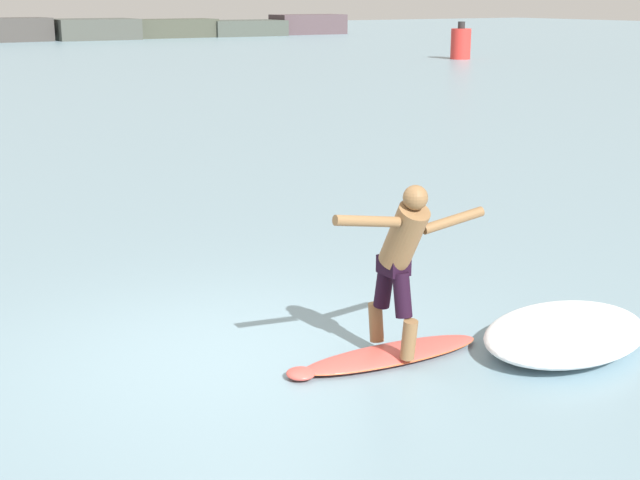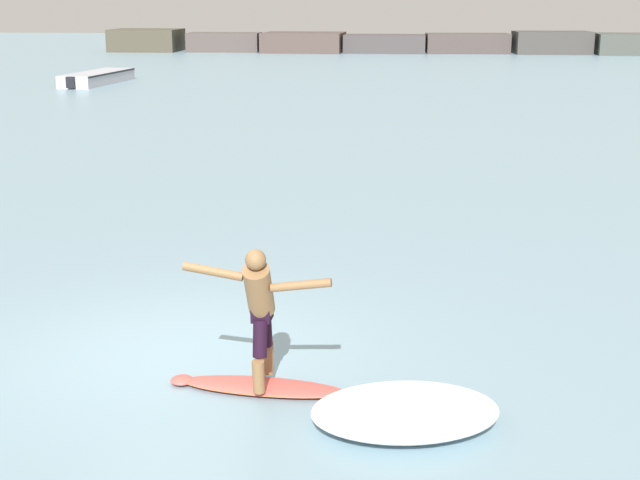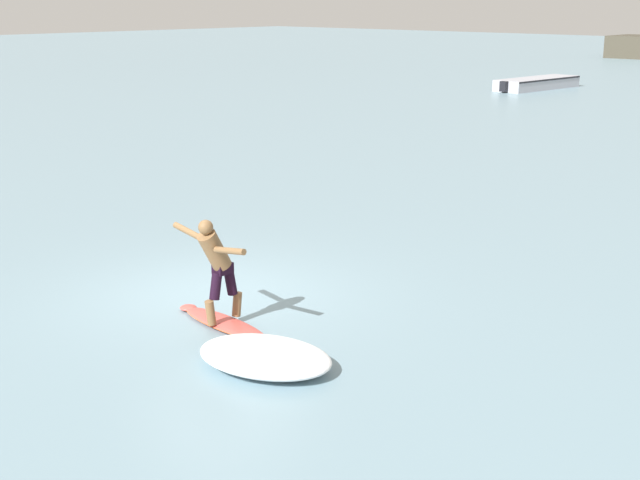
{
  "view_description": "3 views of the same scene",
  "coord_description": "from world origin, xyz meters",
  "views": [
    {
      "loc": [
        -3.31,
        -6.94,
        3.18
      ],
      "look_at": [
        1.37,
        0.6,
        0.75
      ],
      "focal_mm": 50.0,
      "sensor_mm": 36.0,
      "label": 1
    },
    {
      "loc": [
        2.81,
        -9.62,
        4.08
      ],
      "look_at": [
        1.62,
        0.86,
        1.22
      ],
      "focal_mm": 50.0,
      "sensor_mm": 36.0,
      "label": 2
    },
    {
      "loc": [
        10.6,
        -8.97,
        4.67
      ],
      "look_at": [
        1.4,
        0.96,
        0.98
      ],
      "focal_mm": 50.0,
      "sensor_mm": 36.0,
      "label": 3
    }
  ],
  "objects": [
    {
      "name": "ground_plane",
      "position": [
        0.0,
        0.0,
        0.0
      ],
      "size": [
        200.0,
        200.0,
        0.0
      ],
      "primitive_type": "plane",
      "color": "#71909E"
    },
    {
      "name": "wave_foam_at_tail",
      "position": [
        2.74,
        -1.54,
        0.15
      ],
      "size": [
        2.12,
        1.67,
        0.31
      ],
      "color": "white",
      "rests_on": "ground"
    },
    {
      "name": "surfboard",
      "position": [
        1.17,
        -0.9,
        0.05
      ],
      "size": [
        1.98,
        0.61,
        0.23
      ],
      "color": "#D74C43",
      "rests_on": "ground"
    },
    {
      "name": "surfer",
      "position": [
        1.2,
        -1.02,
        1.02
      ],
      "size": [
        1.54,
        0.75,
        1.58
      ],
      "color": "brown",
      "rests_on": "surfboard"
    },
    {
      "name": "fishing_boat_near_jetty",
      "position": [
        -13.27,
        33.86,
        0.32
      ],
      "size": [
        2.09,
        6.78,
        0.59
      ],
      "color": "#A9AAB4",
      "rests_on": "ground"
    }
  ]
}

